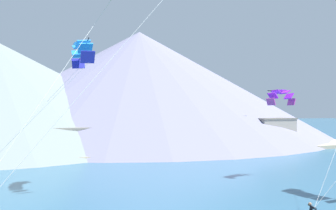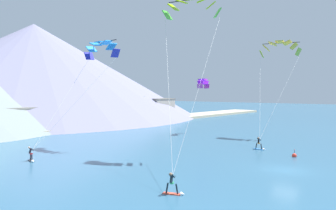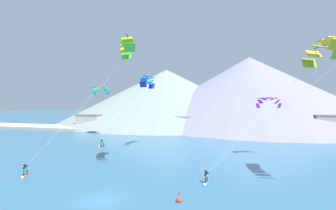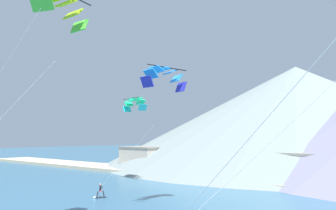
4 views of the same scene
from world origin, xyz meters
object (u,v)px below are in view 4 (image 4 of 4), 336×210
object	(u,v)px
parafoil_kite_near_trail	(164,77)
parafoil_kite_distant_low_drift	(134,103)
kitesurfer_near_trail	(99,193)
parafoil_kite_mid_center	(59,6)

from	to	relation	value
parafoil_kite_near_trail	parafoil_kite_distant_low_drift	xyz separation A→B (m)	(-18.43, 12.93, -0.91)
parafoil_kite_near_trail	kitesurfer_near_trail	bearing A→B (deg)	-177.81
parafoil_kite_mid_center	parafoil_kite_distant_low_drift	bearing A→B (deg)	127.06
parafoil_kite_near_trail	parafoil_kite_distant_low_drift	bearing A→B (deg)	144.95
parafoil_kite_near_trail	parafoil_kite_distant_low_drift	distance (m)	22.53
parafoil_kite_distant_low_drift	kitesurfer_near_trail	bearing A→B (deg)	-58.73
kitesurfer_near_trail	parafoil_kite_near_trail	size ratio (longest dim) A/B	0.13
kitesurfer_near_trail	parafoil_kite_mid_center	size ratio (longest dim) A/B	0.10
kitesurfer_near_trail	parafoil_kite_mid_center	bearing A→B (deg)	-47.98
parafoil_kite_near_trail	parafoil_kite_distant_low_drift	world-z (taller)	parafoil_kite_near_trail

